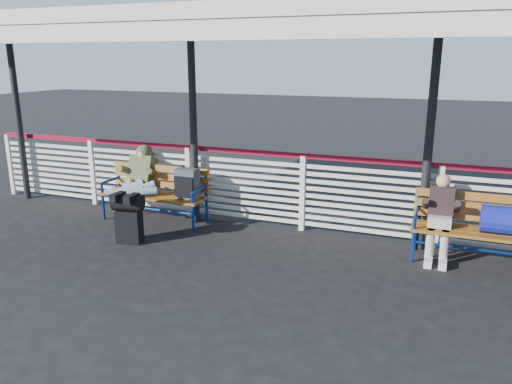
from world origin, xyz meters
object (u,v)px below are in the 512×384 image
at_px(luggage_stack, 129,216).
at_px(bench_left, 167,187).
at_px(traveler_man, 135,186).
at_px(companion_person, 440,217).
at_px(bench_right, 497,222).

height_order(luggage_stack, bench_left, bench_left).
height_order(bench_left, traveler_man, traveler_man).
distance_m(traveler_man, companion_person, 4.60).
distance_m(bench_left, bench_right, 4.90).
height_order(luggage_stack, traveler_man, traveler_man).
xyz_separation_m(bench_left, traveler_man, (-0.37, -0.34, 0.07)).
xyz_separation_m(luggage_stack, bench_left, (0.03, 1.03, 0.20)).
distance_m(luggage_stack, bench_left, 1.05).
bearing_deg(luggage_stack, bench_left, 77.04).
bearing_deg(bench_right, luggage_stack, -168.42).
relative_size(bench_left, traveler_man, 1.10).
distance_m(luggage_stack, traveler_man, 0.81).
bearing_deg(bench_left, companion_person, -0.27).
bearing_deg(traveler_man, bench_right, 3.51).
distance_m(bench_right, traveler_man, 5.28).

